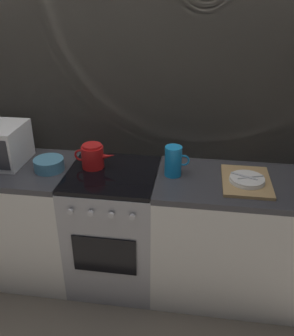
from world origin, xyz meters
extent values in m
plane|color=#6B6054|center=(0.00, 0.00, 0.00)|extent=(8.00, 8.00, 0.00)
cube|color=#A39989|center=(0.00, 0.33, 1.20)|extent=(3.60, 0.05, 2.40)
cube|color=beige|center=(0.00, 0.30, 1.20)|extent=(3.58, 0.01, 2.39)
cube|color=#9E9EA3|center=(0.00, 0.00, 0.43)|extent=(0.60, 0.60, 0.87)
cube|color=black|center=(0.00, 0.00, 0.89)|extent=(0.59, 0.59, 0.03)
cube|color=black|center=(0.00, -0.30, 0.45)|extent=(0.42, 0.01, 0.28)
cylinder|color=#B7B7BC|center=(-0.19, -0.32, 0.78)|extent=(0.04, 0.02, 0.04)
cylinder|color=#B7B7BC|center=(-0.06, -0.32, 0.78)|extent=(0.04, 0.02, 0.04)
cylinder|color=#B7B7BC|center=(0.06, -0.32, 0.78)|extent=(0.04, 0.02, 0.04)
cylinder|color=#B7B7BC|center=(0.19, -0.32, 0.78)|extent=(0.04, 0.02, 0.04)
cube|color=silver|center=(0.90, 0.00, 0.43)|extent=(1.20, 0.60, 0.86)
cube|color=#38383D|center=(0.90, 0.00, 0.88)|extent=(1.20, 0.60, 0.04)
cube|color=#333338|center=(-0.69, -0.13, 1.04)|extent=(0.09, 0.01, 0.21)
cylinder|color=red|center=(-0.14, 0.06, 0.98)|extent=(0.15, 0.15, 0.15)
cylinder|color=red|center=(-0.14, 0.06, 1.06)|extent=(0.13, 0.13, 0.02)
cone|color=red|center=(-0.03, 0.06, 0.99)|extent=(0.10, 0.04, 0.05)
torus|color=red|center=(-0.23, 0.06, 0.98)|extent=(0.08, 0.01, 0.08)
cylinder|color=teal|center=(-0.43, -0.02, 0.94)|extent=(0.20, 0.20, 0.08)
cylinder|color=#198CD8|center=(0.40, 0.02, 1.00)|extent=(0.11, 0.11, 0.20)
torus|color=#198CD8|center=(0.47, 0.02, 1.01)|extent=(0.08, 0.01, 0.08)
cube|color=tan|center=(0.87, -0.01, 0.91)|extent=(0.30, 0.40, 0.02)
cylinder|color=white|center=(0.87, -0.03, 0.93)|extent=(0.22, 0.22, 0.01)
cylinder|color=white|center=(0.87, -0.03, 0.94)|extent=(0.21, 0.21, 0.01)
cylinder|color=silver|center=(0.89, -0.03, 0.95)|extent=(0.16, 0.07, 0.01)
cube|color=silver|center=(0.85, -0.02, 0.95)|extent=(0.16, 0.09, 0.00)
camera|label=1|loc=(0.54, -2.09, 2.04)|focal=39.17mm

